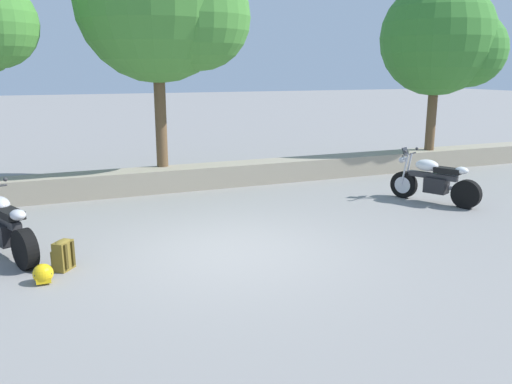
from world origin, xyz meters
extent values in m
plane|color=gray|center=(0.00, 0.00, 0.00)|extent=(120.00, 120.00, 0.00)
cube|color=gray|center=(0.00, 4.80, 0.28)|extent=(36.00, 0.80, 0.55)
cylinder|color=black|center=(-3.08, 0.40, 0.31)|extent=(0.41, 0.64, 0.62)
cube|color=black|center=(-3.35, 1.02, 0.41)|extent=(0.49, 0.57, 0.34)
cube|color=#2D2D30|center=(-3.39, 1.11, 0.61)|extent=(0.57, 1.06, 0.12)
cube|color=black|center=(-3.25, 0.81, 0.77)|extent=(0.46, 0.62, 0.12)
ellipsoid|color=#BCBCC1|center=(-3.13, 0.53, 0.81)|extent=(0.31, 0.34, 0.16)
cylinder|color=silver|center=(-3.03, 0.69, 0.36)|extent=(0.25, 0.39, 0.11)
sphere|color=#2D2D30|center=(-3.33, 1.73, 1.13)|extent=(0.07, 0.07, 0.07)
cylinder|color=black|center=(4.98, 1.94, 0.31)|extent=(0.40, 0.62, 0.62)
cylinder|color=black|center=(5.61, 0.64, 0.31)|extent=(0.43, 0.64, 0.62)
cylinder|color=silver|center=(4.98, 1.94, 0.31)|extent=(0.31, 0.42, 0.38)
cube|color=black|center=(5.31, 1.24, 0.41)|extent=(0.50, 0.57, 0.34)
cube|color=#2D2D30|center=(5.27, 1.33, 0.61)|extent=(0.61, 1.05, 0.12)
ellipsoid|color=white|center=(5.20, 1.47, 0.83)|extent=(0.53, 0.62, 0.26)
cube|color=black|center=(5.42, 1.04, 0.77)|extent=(0.48, 0.62, 0.12)
ellipsoid|color=white|center=(5.55, 0.77, 0.81)|extent=(0.32, 0.35, 0.16)
cylinder|color=#2D2D30|center=(5.01, 1.86, 1.03)|extent=(0.61, 0.32, 0.04)
sphere|color=silver|center=(4.89, 1.96, 0.89)|extent=(0.13, 0.13, 0.13)
sphere|color=silver|center=(5.01, 2.02, 0.89)|extent=(0.13, 0.13, 0.13)
cube|color=#26282D|center=(4.97, 1.95, 1.09)|extent=(0.22, 0.17, 0.18)
cylinder|color=silver|center=(5.65, 0.93, 0.36)|extent=(0.27, 0.39, 0.11)
cylinder|color=silver|center=(4.91, 1.86, 0.67)|extent=(0.11, 0.17, 0.73)
cylinder|color=silver|center=(5.07, 1.94, 0.67)|extent=(0.11, 0.17, 0.73)
sphere|color=#2D2D30|center=(4.76, 1.70, 1.13)|extent=(0.07, 0.07, 0.07)
sphere|color=#2D2D30|center=(5.30, 1.96, 1.13)|extent=(0.07, 0.07, 0.07)
cube|color=brown|center=(-2.55, 0.15, 0.22)|extent=(0.33, 0.35, 0.44)
cube|color=brown|center=(-2.64, 0.22, 0.18)|extent=(0.19, 0.22, 0.24)
ellipsoid|color=brown|center=(-2.55, 0.15, 0.43)|extent=(0.31, 0.33, 0.08)
cube|color=#403513|center=(-2.52, 0.02, 0.24)|extent=(0.05, 0.06, 0.37)
cube|color=#403513|center=(-2.42, 0.15, 0.24)|extent=(0.05, 0.06, 0.37)
sphere|color=yellow|center=(-2.85, -0.27, 0.14)|extent=(0.28, 0.28, 0.28)
ellipsoid|color=black|center=(-2.85, -0.35, 0.15)|extent=(0.23, 0.06, 0.12)
cube|color=yellow|center=(-2.85, -0.35, 0.07)|extent=(0.20, 0.08, 0.08)
cylinder|color=brown|center=(0.02, 5.10, 1.81)|extent=(0.28, 0.28, 2.51)
sphere|color=#428433|center=(0.02, 5.10, 4.48)|extent=(3.78, 3.78, 3.78)
sphere|color=#428433|center=(0.87, 4.53, 4.10)|extent=(2.46, 2.46, 2.46)
cylinder|color=brown|center=(8.07, 4.77, 1.56)|extent=(0.28, 0.28, 2.02)
sphere|color=#387A2D|center=(8.07, 4.77, 3.80)|extent=(3.27, 3.27, 3.27)
sphere|color=#387A2D|center=(8.81, 4.28, 3.47)|extent=(2.13, 2.13, 2.13)
camera|label=1|loc=(-2.66, -7.68, 2.91)|focal=36.46mm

